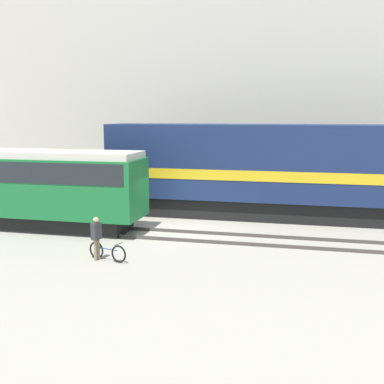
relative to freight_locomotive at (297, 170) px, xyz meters
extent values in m
plane|color=#9E998C|center=(-4.97, -3.73, -2.47)|extent=(120.00, 120.00, 0.00)
cube|color=#47423D|center=(-4.97, -5.52, -2.40)|extent=(60.00, 0.07, 0.14)
cube|color=#47423D|center=(-4.97, -4.09, -2.40)|extent=(60.00, 0.07, 0.14)
cube|color=#47423D|center=(-4.97, -0.72, -2.40)|extent=(60.00, 0.07, 0.14)
cube|color=#47423D|center=(-4.97, 0.72, -2.40)|extent=(60.00, 0.07, 0.14)
cube|color=beige|center=(-4.97, 8.38, 4.90)|extent=(40.18, 6.00, 14.73)
cube|color=black|center=(-0.14, 0.00, -1.97)|extent=(17.30, 2.55, 1.00)
cube|color=navy|center=(-0.14, 0.00, 0.38)|extent=(18.81, 3.00, 3.69)
cube|color=gold|center=(-0.14, 0.00, -0.17)|extent=(18.43, 3.04, 0.50)
cube|color=black|center=(-12.24, -4.80, -2.12)|extent=(10.11, 2.00, 0.70)
cube|color=#196B33|center=(-12.24, -4.80, -0.48)|extent=(11.49, 2.50, 2.58)
cube|color=#1E2328|center=(-12.24, -4.80, 0.26)|extent=(11.03, 2.54, 0.90)
cube|color=beige|center=(-12.24, -4.80, 0.96)|extent=(11.26, 2.38, 0.30)
torus|color=black|center=(-5.88, -8.78, -2.15)|extent=(0.63, 0.23, 0.63)
torus|color=black|center=(-6.86, -8.51, -2.15)|extent=(0.63, 0.23, 0.63)
cylinder|color=#1E4C99|center=(-6.37, -8.65, -2.04)|extent=(0.84, 0.27, 0.04)
cylinder|color=#1E4C99|center=(-6.71, -8.55, -2.01)|extent=(0.03, 0.03, 0.28)
cylinder|color=#262626|center=(-5.88, -8.78, -1.78)|extent=(0.14, 0.43, 0.02)
cylinder|color=#8C7A5B|center=(-6.74, -8.61, -2.08)|extent=(0.11, 0.11, 0.77)
cylinder|color=#8C7A5B|center=(-6.78, -8.76, -2.08)|extent=(0.11, 0.11, 0.77)
cube|color=#333338|center=(-6.76, -8.68, -1.39)|extent=(0.31, 0.41, 0.60)
sphere|color=tan|center=(-6.76, -8.68, -0.99)|extent=(0.21, 0.21, 0.21)
camera|label=1|loc=(0.45, -24.08, 2.72)|focal=45.00mm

